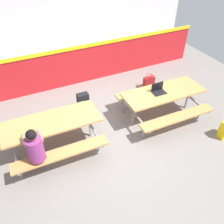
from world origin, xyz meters
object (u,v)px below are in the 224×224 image
(picnic_table_right, at_px, (163,97))
(satchel_spare, at_px, (83,101))
(picnic_table_left, at_px, (52,127))
(student_nearer, at_px, (35,148))
(tote_bag_bright, at_px, (149,82))
(laptop_dark, at_px, (158,90))

(picnic_table_right, distance_m, satchel_spare, 2.06)
(picnic_table_left, bearing_deg, satchel_spare, 46.31)
(student_nearer, bearing_deg, picnic_table_left, 51.62)
(picnic_table_left, bearing_deg, student_nearer, -128.38)
(student_nearer, distance_m, tote_bag_bright, 3.99)
(tote_bag_bright, height_order, satchel_spare, satchel_spare)
(picnic_table_right, distance_m, student_nearer, 3.16)
(laptop_dark, height_order, tote_bag_bright, laptop_dark)
(picnic_table_left, xyz_separation_m, tote_bag_bright, (3.13, 1.16, -0.38))
(student_nearer, height_order, laptop_dark, student_nearer)
(satchel_spare, bearing_deg, laptop_dark, -36.27)
(picnic_table_right, height_order, satchel_spare, picnic_table_right)
(picnic_table_right, xyz_separation_m, tote_bag_bright, (0.44, 1.25, -0.38))
(picnic_table_left, bearing_deg, laptop_dark, -1.03)
(picnic_table_right, xyz_separation_m, student_nearer, (-3.13, -0.46, 0.13))
(picnic_table_right, relative_size, student_nearer, 1.65)
(picnic_table_left, xyz_separation_m, laptop_dark, (2.56, -0.05, 0.21))
(student_nearer, bearing_deg, picnic_table_right, 8.42)
(picnic_table_left, distance_m, student_nearer, 0.71)
(tote_bag_bright, bearing_deg, laptop_dark, -115.21)
(student_nearer, bearing_deg, satchel_spare, 48.00)
(tote_bag_bright, relative_size, satchel_spare, 0.98)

